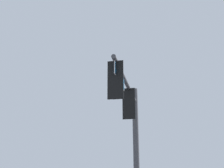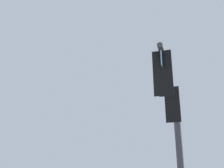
# 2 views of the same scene
# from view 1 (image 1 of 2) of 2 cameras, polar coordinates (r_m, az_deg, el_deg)

# --- Properties ---
(signal_pole_near) EXTENTS (5.37, 0.53, 6.01)m
(signal_pole_near) POSITION_cam_1_polar(r_m,az_deg,el_deg) (12.85, 3.38, -7.09)
(signal_pole_near) COLOR #47474C
(signal_pole_near) RESTS_ON ground_plane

